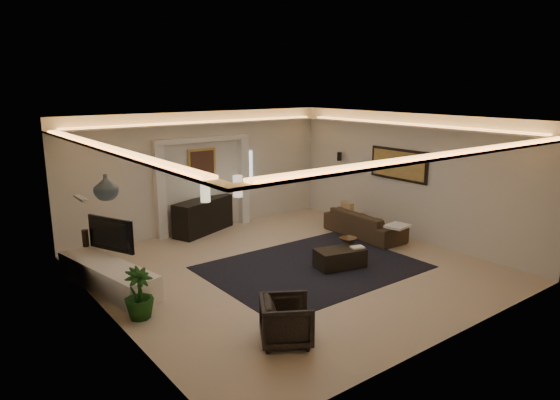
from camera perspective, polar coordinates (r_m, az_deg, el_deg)
floor at (r=9.82m, az=1.20°, el=-7.93°), size 7.00×7.00×0.00m
ceiling at (r=9.18m, az=1.29°, el=9.22°), size 7.00×7.00×0.00m
wall_back at (r=12.27m, az=-8.99°, el=3.24°), size 7.00×0.00×7.00m
wall_front at (r=7.09m, az=19.18°, el=-4.66°), size 7.00×0.00×7.00m
wall_left at (r=7.78m, az=-19.41°, el=-3.12°), size 0.00×7.00×7.00m
wall_right at (r=11.85m, az=14.63°, el=2.62°), size 0.00×7.00×7.00m
cove_soffit at (r=9.20m, az=1.28°, el=7.48°), size 7.00×7.00×0.04m
daylight_slit at (r=12.96m, az=-3.67°, el=3.44°), size 0.25×0.03×1.00m
area_rug at (r=9.91m, az=3.76°, el=-7.71°), size 4.00×3.00×0.01m
pilaster_left at (r=11.76m, az=-13.62°, el=0.85°), size 0.22×0.20×2.20m
pilaster_right at (r=12.83m, az=-4.20°, el=2.20°), size 0.22×0.20×2.20m
alcove_header at (r=12.07m, az=-8.90°, el=6.91°), size 2.52×0.20×0.12m
painting_frame at (r=12.21m, az=-8.96°, el=4.14°), size 0.74×0.04×0.74m
painting_canvas at (r=12.19m, az=-8.90°, el=4.13°), size 0.62×0.02×0.62m
art_panel_frame at (r=11.97m, az=13.49°, el=4.00°), size 0.04×1.64×0.74m
art_panel_gold at (r=11.95m, az=13.41°, el=3.99°), size 0.02×1.50×0.62m
wall_sconce at (r=13.18m, az=6.84°, el=4.99°), size 0.12×0.12×0.22m
wall_niche at (r=9.06m, az=-21.93°, el=0.21°), size 0.10×0.55×0.04m
console at (r=12.22m, az=-8.80°, el=-1.84°), size 1.75×1.10×0.84m
lamp_left at (r=11.80m, az=-8.59°, el=1.08°), size 0.30×0.30×0.51m
lamp_right at (r=12.25m, az=-4.89°, el=1.62°), size 0.24×0.24×0.53m
media_ledge at (r=9.39m, az=-19.20°, el=-8.23°), size 1.06×2.53×0.46m
tv at (r=9.83m, az=-19.35°, el=-3.92°), size 1.08×0.58×0.64m
figurine at (r=10.35m, az=-21.47°, el=-4.01°), size 0.14×0.14×0.33m
ginger_jar at (r=8.65m, az=-19.37°, el=1.41°), size 0.49×0.49×0.42m
plant at (r=8.03m, az=-15.92°, el=-10.32°), size 0.57×0.57×0.80m
sofa at (r=11.95m, az=9.66°, el=-2.71°), size 2.09×0.89×0.60m
throw_blanket at (r=11.01m, az=13.36°, el=-2.92°), size 0.56×0.48×0.05m
throw_pillow at (r=12.20m, az=7.72°, el=-1.11°), size 0.15×0.39×0.38m
coffee_table at (r=9.89m, az=6.90°, el=-6.60°), size 1.05×0.73×0.35m
bowl at (r=10.30m, az=7.84°, el=-4.37°), size 0.35×0.35×0.08m
magazine at (r=9.93m, az=8.89°, el=-5.23°), size 0.29×0.24×0.03m
armchair at (r=7.09m, az=0.74°, el=-13.73°), size 0.97×0.96×0.65m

